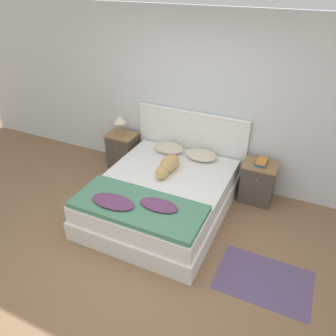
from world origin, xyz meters
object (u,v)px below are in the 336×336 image
object	(u,v)px
bed	(162,197)
nightstand_left	(123,150)
dog	(168,165)
book_stack	(261,162)
nightstand_right	(258,182)
pillow_left	(169,148)
pillow_right	(201,155)
table_lamp	(120,120)

from	to	relation	value
bed	nightstand_left	xyz separation A→B (m)	(-1.14, 0.83, 0.06)
bed	dog	size ratio (longest dim) A/B	3.19
nightstand_left	book_stack	xyz separation A→B (m)	(2.28, 0.01, 0.34)
nightstand_right	bed	bearing A→B (deg)	-143.84
pillow_left	pillow_right	xyz separation A→B (m)	(0.54, 0.00, 0.00)
nightstand_right	pillow_right	world-z (taller)	pillow_right
pillow_right	bed	bearing A→B (deg)	-108.39
bed	dog	bearing A→B (deg)	96.53
nightstand_left	nightstand_right	distance (m)	2.28
nightstand_right	nightstand_left	bearing A→B (deg)	180.00
dog	table_lamp	distance (m)	1.27
nightstand_right	dog	world-z (taller)	dog
nightstand_left	book_stack	distance (m)	2.31
bed	pillow_left	xyz separation A→B (m)	(-0.27, 0.81, 0.32)
bed	nightstand_right	distance (m)	1.41
nightstand_right	dog	distance (m)	1.33
bed	nightstand_left	distance (m)	1.41
book_stack	nightstand_left	bearing A→B (deg)	-179.74
pillow_right	dog	bearing A→B (deg)	-119.17
bed	book_stack	world-z (taller)	book_stack
bed	dog	xyz separation A→B (m)	(-0.03, 0.27, 0.35)
nightstand_left	pillow_left	distance (m)	0.91
pillow_right	nightstand_left	bearing A→B (deg)	178.98
nightstand_left	pillow_left	bearing A→B (deg)	-1.65
pillow_left	dog	xyz separation A→B (m)	(0.24, -0.54, 0.03)
nightstand_left	pillow_right	size ratio (longest dim) A/B	1.27
dog	nightstand_right	bearing A→B (deg)	25.64
dog	book_stack	world-z (taller)	dog
nightstand_right	table_lamp	distance (m)	2.35
table_lamp	dog	bearing A→B (deg)	-26.22
book_stack	pillow_right	bearing A→B (deg)	-177.67
bed	book_stack	size ratio (longest dim) A/B	9.12
nightstand_right	pillow_right	bearing A→B (deg)	-178.35
dog	pillow_left	bearing A→B (deg)	113.88
nightstand_left	pillow_right	bearing A→B (deg)	-1.02
dog	table_lamp	world-z (taller)	table_lamp
nightstand_left	nightstand_right	bearing A→B (deg)	0.00
bed	pillow_right	distance (m)	0.91
nightstand_right	book_stack	xyz separation A→B (m)	(0.00, 0.01, 0.34)
dog	book_stack	distance (m)	1.31
dog	table_lamp	bearing A→B (deg)	153.78
nightstand_right	table_lamp	xyz separation A→B (m)	(-2.28, -0.02, 0.57)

